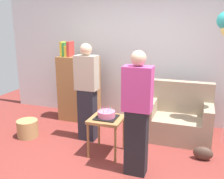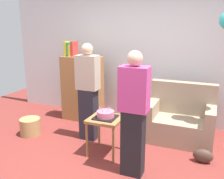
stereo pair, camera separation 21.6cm
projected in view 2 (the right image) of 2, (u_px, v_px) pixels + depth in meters
The scene contains 10 objects.
ground_plane at pixel (103, 168), 3.53m from camera, with size 8.00×8.00×0.00m, color maroon.
wall_back at pixel (146, 54), 5.02m from camera, with size 6.00×0.10×2.70m, color silver.
couch at pixel (180, 120), 4.32m from camera, with size 1.10×0.70×0.96m.
bookshelf at pixel (82, 88), 5.15m from camera, with size 0.80×0.36×1.59m.
side_table at pixel (106, 123), 3.80m from camera, with size 0.48×0.48×0.58m.
birthday_cake at pixel (106, 115), 3.77m from camera, with size 0.32×0.32×0.17m.
person_blowing_candles at pixel (88, 92), 4.22m from camera, with size 0.36×0.22×1.63m.
person_holding_cake at pixel (134, 114), 3.19m from camera, with size 0.36×0.22×1.63m.
wicker_basket at pixel (30, 127), 4.54m from camera, with size 0.36×0.36×0.30m, color #A88451.
handbag at pixel (203, 156), 3.64m from camera, with size 0.28×0.14×0.20m, color #473328.
Camera 2 is at (1.32, -2.85, 1.95)m, focal length 40.92 mm.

